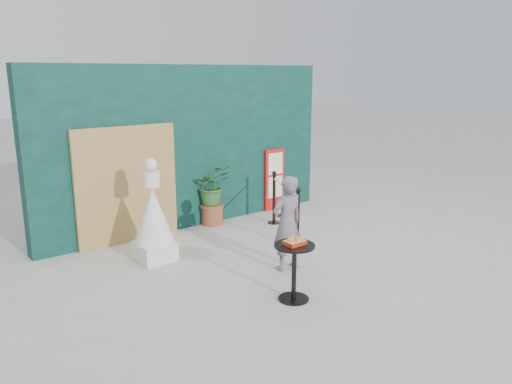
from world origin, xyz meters
name	(u,v)px	position (x,y,z in m)	size (l,w,h in m)	color
ground	(307,273)	(0.00, 0.00, 0.00)	(60.00, 60.00, 0.00)	#ADAAA5
back_wall	(191,147)	(0.00, 3.15, 1.50)	(6.00, 0.30, 3.00)	#0A2D25
bamboo_fence	(127,185)	(-1.40, 2.94, 1.00)	(1.80, 0.08, 2.00)	tan
woman	(287,223)	(-0.11, 0.33, 0.71)	(0.52, 0.34, 1.42)	slate
menu_board	(274,180)	(1.90, 2.95, 0.65)	(0.50, 0.07, 1.30)	red
statue	(153,220)	(-1.48, 1.88, 0.66)	(0.63, 0.63, 1.61)	silver
cafe_table	(294,263)	(-0.74, -0.50, 0.50)	(0.52, 0.52, 0.75)	black
food_basket	(295,242)	(-0.74, -0.50, 0.79)	(0.26, 0.19, 0.11)	#B82A13
planter	(212,191)	(0.27, 2.89, 0.67)	(0.68, 0.59, 1.16)	brown
stanchion_barrier	(285,208)	(0.95, 1.56, 0.49)	(0.84, 1.54, 1.03)	black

